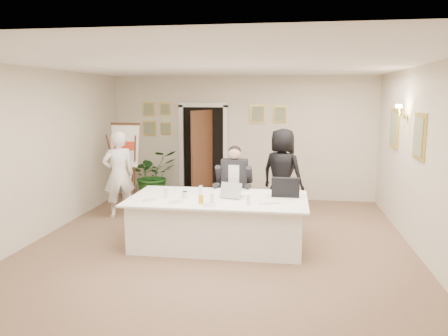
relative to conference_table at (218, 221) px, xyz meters
The scene contains 28 objects.
floor 0.42m from the conference_table, 84.16° to the right, with size 7.00×7.00×0.00m, color brown.
ceiling 2.41m from the conference_table, 84.16° to the right, with size 6.00×7.00×0.02m, color white.
wall_back 3.51m from the conference_table, 89.75° to the left, with size 6.00×0.10×2.80m, color beige.
wall_front 3.78m from the conference_table, 89.77° to the right, with size 6.00×0.10×2.80m, color beige.
wall_left 3.15m from the conference_table, behind, with size 0.10×7.00×2.80m, color beige.
wall_right 3.18m from the conference_table, ahead, with size 0.10×7.00×2.80m, color beige.
doorway 3.36m from the conference_table, 105.28° to the left, with size 1.14×0.86×2.20m.
pictures_back_wall 3.72m from the conference_table, 103.28° to the left, with size 3.40×0.06×0.80m, color gold, non-canonical shape.
pictures_right_wall 3.44m from the conference_table, 19.51° to the left, with size 0.06×2.20×0.80m, color gold, non-canonical shape.
wall_sconce 3.54m from the conference_table, 19.94° to the left, with size 0.20×0.30×0.24m, color gold, non-canonical shape.
conference_table is the anchor object (origin of this frame).
seated_man 1.15m from the conference_table, 83.73° to the left, with size 0.64×0.68×1.49m, color black, non-canonical shape.
flip_chart 3.14m from the conference_table, 137.19° to the left, with size 0.63×0.42×1.76m.
standing_man 2.63m from the conference_table, 147.67° to the left, with size 0.61×0.40×1.68m, color white.
standing_woman 2.09m from the conference_table, 61.90° to the left, with size 0.85×0.55×1.74m, color black.
potted_palm 3.53m from the conference_table, 124.24° to the left, with size 1.03×0.89×1.14m, color #1E521B.
laptop 0.57m from the conference_table, 14.52° to the left, with size 0.34×0.36×0.28m, color #B7BABC, non-canonical shape.
laptop_bag 1.19m from the conference_table, 11.29° to the left, with size 0.44×0.12×0.30m, color black.
paper_stack 0.92m from the conference_table, 15.33° to the right, with size 0.31×0.21×0.03m, color white.
plate_left 1.13m from the conference_table, 160.07° to the right, with size 0.21×0.21×0.01m, color white.
plate_mid 0.80m from the conference_table, 143.60° to the right, with size 0.23×0.23×0.01m, color white.
plate_near 0.65m from the conference_table, 95.54° to the right, with size 0.22×0.22×0.01m, color white.
glass_a 0.92m from the conference_table, 169.69° to the right, with size 0.06×0.06×0.14m, color silver.
glass_b 0.58m from the conference_table, 94.32° to the right, with size 0.06×0.06×0.14m, color silver.
glass_c 0.78m from the conference_table, 35.94° to the right, with size 0.06×0.06×0.14m, color silver.
glass_d 0.59m from the conference_table, 148.04° to the left, with size 0.06×0.06×0.14m, color silver.
oj_glass 0.65m from the conference_table, 112.54° to the right, with size 0.07×0.07×0.13m, color gold.
steel_jug 0.68m from the conference_table, 165.09° to the right, with size 0.09×0.09×0.11m, color silver.
Camera 1 is at (1.07, -6.43, 2.33)m, focal length 35.00 mm.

